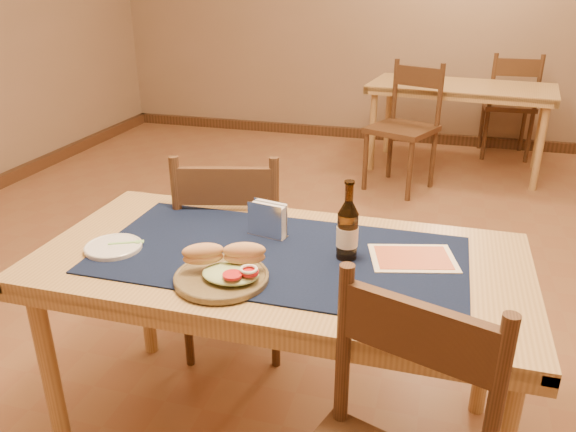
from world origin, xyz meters
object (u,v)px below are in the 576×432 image
(chair_main_far, at_px, (233,249))
(beer_bottle, at_px, (347,230))
(main_table, at_px, (280,277))
(sandwich_plate, at_px, (224,271))
(back_table, at_px, (461,94))
(napkin_holder, at_px, (268,220))

(chair_main_far, xyz_separation_m, beer_bottle, (0.57, -0.43, 0.35))
(chair_main_far, relative_size, beer_bottle, 3.68)
(beer_bottle, bearing_deg, chair_main_far, 142.87)
(main_table, xyz_separation_m, sandwich_plate, (-0.11, -0.21, 0.12))
(main_table, height_order, chair_main_far, chair_main_far)
(back_table, distance_m, beer_bottle, 3.44)
(back_table, height_order, napkin_holder, napkin_holder)
(napkin_holder, bearing_deg, sandwich_plate, -95.17)
(back_table, relative_size, sandwich_plate, 5.55)
(back_table, relative_size, beer_bottle, 6.04)
(back_table, xyz_separation_m, beer_bottle, (-0.37, -3.41, 0.19))
(sandwich_plate, bearing_deg, napkin_holder, 84.83)
(chair_main_far, height_order, beer_bottle, beer_bottle)
(main_table, height_order, back_table, same)
(chair_main_far, xyz_separation_m, napkin_holder, (0.27, -0.34, 0.31))
(back_table, bearing_deg, beer_bottle, -96.15)
(main_table, relative_size, beer_bottle, 6.08)
(beer_bottle, bearing_deg, back_table, 83.85)
(back_table, bearing_deg, main_table, -99.60)
(sandwich_plate, bearing_deg, chair_main_far, 109.84)
(sandwich_plate, distance_m, napkin_holder, 0.34)
(chair_main_far, height_order, sandwich_plate, chair_main_far)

